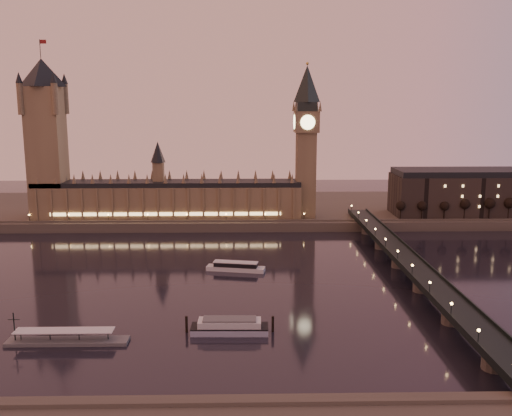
# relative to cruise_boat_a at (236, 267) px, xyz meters

# --- Properties ---
(ground) EXTENTS (700.00, 700.00, 0.00)m
(ground) POSITION_rel_cruise_boat_a_xyz_m (-7.59, -14.73, -2.08)
(ground) COLOR black
(ground) RESTS_ON ground
(far_embankment) EXTENTS (560.00, 130.00, 6.00)m
(far_embankment) POSITION_rel_cruise_boat_a_xyz_m (22.41, 150.27, 0.92)
(far_embankment) COLOR #423D35
(far_embankment) RESTS_ON ground
(palace_of_westminster) EXTENTS (180.00, 26.62, 52.00)m
(palace_of_westminster) POSITION_rel_cruise_boat_a_xyz_m (-47.71, 106.26, 19.62)
(palace_of_westminster) COLOR brown
(palace_of_westminster) RESTS_ON ground
(victoria_tower) EXTENTS (31.68, 31.68, 118.00)m
(victoria_tower) POSITION_rel_cruise_boat_a_xyz_m (-127.59, 106.27, 63.70)
(victoria_tower) COLOR brown
(victoria_tower) RESTS_ON ground
(big_ben) EXTENTS (17.68, 17.68, 104.00)m
(big_ben) POSITION_rel_cruise_boat_a_xyz_m (46.40, 106.25, 61.87)
(big_ben) COLOR brown
(big_ben) RESTS_ON ground
(westminster_bridge) EXTENTS (13.20, 260.00, 15.30)m
(westminster_bridge) POSITION_rel_cruise_boat_a_xyz_m (84.02, -14.73, 3.43)
(westminster_bridge) COLOR black
(westminster_bridge) RESTS_ON ground
(city_block) EXTENTS (155.00, 45.00, 34.00)m
(city_block) POSITION_rel_cruise_boat_a_xyz_m (187.35, 116.20, 20.16)
(city_block) COLOR black
(city_block) RESTS_ON ground
(bare_tree_0) EXTENTS (6.56, 6.56, 13.34)m
(bare_tree_0) POSITION_rel_cruise_boat_a_xyz_m (108.09, 94.27, 13.89)
(bare_tree_0) COLOR black
(bare_tree_0) RESTS_ON ground
(bare_tree_1) EXTENTS (6.56, 6.56, 13.34)m
(bare_tree_1) POSITION_rel_cruise_boat_a_xyz_m (123.15, 94.27, 13.89)
(bare_tree_1) COLOR black
(bare_tree_1) RESTS_ON ground
(bare_tree_2) EXTENTS (6.56, 6.56, 13.34)m
(bare_tree_2) POSITION_rel_cruise_boat_a_xyz_m (138.22, 94.27, 13.89)
(bare_tree_2) COLOR black
(bare_tree_2) RESTS_ON ground
(bare_tree_3) EXTENTS (6.56, 6.56, 13.34)m
(bare_tree_3) POSITION_rel_cruise_boat_a_xyz_m (153.28, 94.27, 13.89)
(bare_tree_3) COLOR black
(bare_tree_3) RESTS_ON ground
(bare_tree_4) EXTENTS (6.56, 6.56, 13.34)m
(bare_tree_4) POSITION_rel_cruise_boat_a_xyz_m (168.35, 94.27, 13.89)
(bare_tree_4) COLOR black
(bare_tree_4) RESTS_ON ground
(bare_tree_5) EXTENTS (6.56, 6.56, 13.34)m
(bare_tree_5) POSITION_rel_cruise_boat_a_xyz_m (183.41, 94.27, 13.89)
(bare_tree_5) COLOR black
(bare_tree_5) RESTS_ON ground
(cruise_boat_a) EXTENTS (30.26, 11.95, 4.73)m
(cruise_boat_a) POSITION_rel_cruise_boat_a_xyz_m (0.00, 0.00, 0.00)
(cruise_boat_a) COLOR silver
(cruise_boat_a) RESTS_ON ground
(moored_barge) EXTENTS (33.22, 8.67, 6.09)m
(moored_barge) POSITION_rel_cruise_boat_a_xyz_m (-1.14, -78.75, 0.49)
(moored_barge) COLOR #9CA7C7
(moored_barge) RESTS_ON ground
(pontoon_pier) EXTENTS (43.19, 7.20, 11.52)m
(pontoon_pier) POSITION_rel_cruise_boat_a_xyz_m (-58.98, -86.43, -0.84)
(pontoon_pier) COLOR #595B5E
(pontoon_pier) RESTS_ON ground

